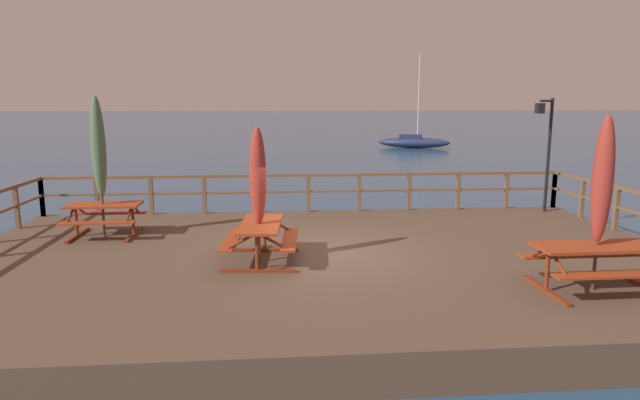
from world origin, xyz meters
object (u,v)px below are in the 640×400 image
(picnic_table_front_left, at_px, (261,234))
(patio_umbrella_short_front, at_px, (258,177))
(picnic_table_back_left, at_px, (599,257))
(picnic_table_mid_right, at_px, (104,213))
(patio_umbrella_tall_front, at_px, (603,180))
(sailboat_distant, at_px, (414,142))
(patio_umbrella_short_mid, at_px, (98,148))
(lamp_post_hooked, at_px, (546,138))

(picnic_table_front_left, height_order, patio_umbrella_short_front, patio_umbrella_short_front)
(picnic_table_back_left, bearing_deg, patio_umbrella_short_front, 159.45)
(picnic_table_mid_right, xyz_separation_m, picnic_table_back_left, (9.22, -4.51, 0.01))
(patio_umbrella_tall_front, xyz_separation_m, sailboat_distant, (6.67, 36.67, -1.94))
(picnic_table_front_left, height_order, patio_umbrella_short_mid, patio_umbrella_short_mid)
(patio_umbrella_short_mid, height_order, lamp_post_hooked, patio_umbrella_short_mid)
(picnic_table_mid_right, height_order, picnic_table_back_left, same)
(picnic_table_back_left, bearing_deg, patio_umbrella_tall_front, 163.86)
(patio_umbrella_short_mid, xyz_separation_m, lamp_post_hooked, (11.50, 1.82, 0.06))
(picnic_table_back_left, relative_size, lamp_post_hooked, 0.67)
(picnic_table_back_left, relative_size, patio_umbrella_tall_front, 0.74)
(picnic_table_mid_right, relative_size, lamp_post_hooked, 0.52)
(picnic_table_front_left, height_order, sailboat_distant, sailboat_distant)
(picnic_table_mid_right, xyz_separation_m, sailboat_distant, (15.83, 32.18, -0.66))
(picnic_table_back_left, height_order, patio_umbrella_short_mid, patio_umbrella_short_mid)
(patio_umbrella_short_mid, bearing_deg, picnic_table_back_left, -25.99)
(picnic_table_front_left, bearing_deg, patio_umbrella_tall_front, -21.07)
(patio_umbrella_short_front, distance_m, lamp_post_hooked, 8.94)
(picnic_table_front_left, distance_m, sailboat_distant, 36.64)
(picnic_table_back_left, distance_m, lamp_post_hooked, 6.90)
(picnic_table_back_left, bearing_deg, picnic_table_mid_right, 153.93)
(picnic_table_mid_right, xyz_separation_m, picnic_table_front_left, (3.65, -2.37, 0.01))
(patio_umbrella_tall_front, distance_m, lamp_post_hooked, 6.73)
(picnic_table_front_left, relative_size, patio_umbrella_tall_front, 0.66)
(picnic_table_front_left, bearing_deg, lamp_post_hooked, 28.15)
(picnic_table_front_left, relative_size, patio_umbrella_short_front, 0.72)
(picnic_table_mid_right, relative_size, patio_umbrella_short_front, 0.63)
(picnic_table_back_left, xyz_separation_m, patio_umbrella_short_mid, (-9.24, 4.51, 1.49))
(picnic_table_back_left, relative_size, patio_umbrella_short_front, 0.81)
(patio_umbrella_short_front, distance_m, sailboat_distant, 36.72)
(patio_umbrella_short_mid, relative_size, lamp_post_hooked, 1.01)
(picnic_table_mid_right, distance_m, patio_umbrella_short_front, 4.49)
(patio_umbrella_tall_front, bearing_deg, picnic_table_back_left, -16.14)
(patio_umbrella_tall_front, bearing_deg, patio_umbrella_short_mid, 153.96)
(picnic_table_mid_right, xyz_separation_m, patio_umbrella_tall_front, (9.16, -4.49, 1.28))
(patio_umbrella_short_mid, bearing_deg, patio_umbrella_short_front, -33.44)
(picnic_table_back_left, height_order, lamp_post_hooked, lamp_post_hooked)
(lamp_post_hooked, bearing_deg, picnic_table_mid_right, -171.01)
(patio_umbrella_short_front, bearing_deg, patio_umbrella_tall_front, -20.60)
(patio_umbrella_short_front, bearing_deg, patio_umbrella_short_mid, 146.56)
(picnic_table_back_left, xyz_separation_m, lamp_post_hooked, (2.26, 6.33, 1.55))
(picnic_table_front_left, xyz_separation_m, sailboat_distant, (12.18, 34.55, -0.67))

